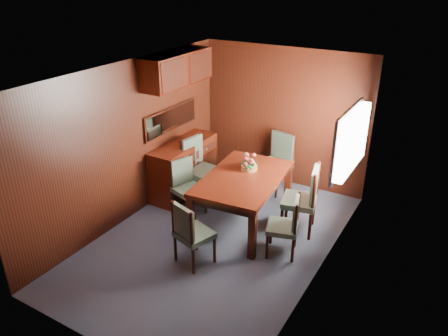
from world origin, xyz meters
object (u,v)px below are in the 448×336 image
Objects in this scene: sideboard at (184,167)px; chair_left_near at (186,183)px; dining_table at (243,183)px; chair_head at (190,231)px; chair_right_near at (288,223)px; flower_centerpiece at (249,162)px.

sideboard is 0.71m from chair_left_near.
sideboard is 1.43m from dining_table.
chair_left_near is (0.43, -0.56, 0.05)m from sideboard.
chair_left_near is at bearing -175.69° from dining_table.
dining_table is at bearing 101.96° from chair_head.
flower_centerpiece reaches higher than chair_right_near.
chair_left_near is at bearing 65.92° from chair_right_near.
chair_head reaches higher than chair_left_near.
sideboard is at bearing 144.42° from chair_head.
flower_centerpiece reaches higher than chair_left_near.
chair_head reaches higher than dining_table.
flower_centerpiece is (-0.92, 0.63, 0.43)m from chair_right_near.
chair_head is (-0.99, -0.85, 0.02)m from chair_right_near.
dining_table is 0.98m from chair_right_near.
dining_table is 1.94× the size of chair_head.
chair_right_near is (0.88, -0.39, -0.19)m from dining_table.
chair_head is 1.54m from flower_centerpiece.
sideboard is 1.61× the size of chair_right_near.
dining_table is (1.36, -0.40, 0.23)m from sideboard.
chair_head is (-0.11, -1.24, -0.17)m from dining_table.
chair_right_near is (1.80, -0.23, -0.02)m from chair_left_near.
dining_table is 6.81× the size of flower_centerpiece.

